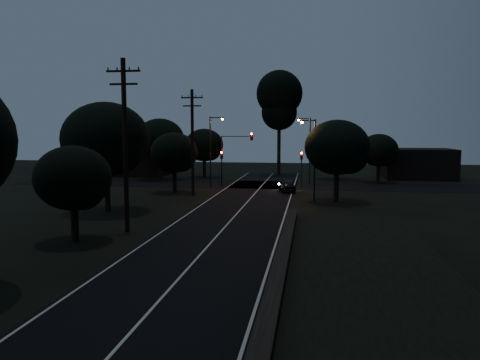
% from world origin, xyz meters
% --- Properties ---
extents(ground, '(160.00, 160.00, 0.00)m').
position_xyz_m(ground, '(0.00, 0.00, 0.00)').
color(ground, black).
extents(road_surface, '(60.00, 70.00, 0.03)m').
position_xyz_m(road_surface, '(0.00, 31.12, 0.01)').
color(road_surface, black).
rests_on(road_surface, ground).
extents(retaining_wall, '(6.93, 26.00, 1.60)m').
position_xyz_m(retaining_wall, '(7.74, 3.00, 0.62)').
color(retaining_wall, black).
rests_on(retaining_wall, ground).
extents(utility_pole_mid, '(2.20, 0.30, 11.00)m').
position_xyz_m(utility_pole_mid, '(-6.00, 15.00, 5.74)').
color(utility_pole_mid, black).
rests_on(utility_pole_mid, ground).
extents(utility_pole_far, '(2.20, 0.30, 10.50)m').
position_xyz_m(utility_pole_far, '(-6.00, 32.00, 5.48)').
color(utility_pole_far, black).
rests_on(utility_pole_far, ground).
extents(tree_left_b, '(4.45, 4.45, 5.66)m').
position_xyz_m(tree_left_b, '(-7.84, 11.91, 3.66)').
color(tree_left_b, black).
rests_on(tree_left_b, ground).
extents(tree_left_c, '(6.94, 6.94, 8.77)m').
position_xyz_m(tree_left_c, '(-10.25, 21.86, 5.67)').
color(tree_left_c, black).
rests_on(tree_left_c, ground).
extents(tree_left_d, '(4.96, 4.96, 6.29)m').
position_xyz_m(tree_left_d, '(-8.32, 33.90, 4.07)').
color(tree_left_d, black).
rests_on(tree_left_d, ground).
extents(tree_far_nw, '(5.30, 5.30, 6.72)m').
position_xyz_m(tree_far_nw, '(-8.81, 49.89, 4.35)').
color(tree_far_nw, black).
rests_on(tree_far_nw, ground).
extents(tree_far_w, '(6.31, 6.31, 8.05)m').
position_xyz_m(tree_far_w, '(-13.78, 45.87, 5.23)').
color(tree_far_w, black).
rests_on(tree_far_w, ground).
extents(tree_far_ne, '(6.03, 6.03, 7.63)m').
position_xyz_m(tree_far_ne, '(9.21, 49.88, 4.93)').
color(tree_far_ne, black).
rests_on(tree_far_ne, ground).
extents(tree_far_e, '(4.78, 4.78, 6.06)m').
position_xyz_m(tree_far_e, '(14.17, 46.90, 3.92)').
color(tree_far_e, black).
rests_on(tree_far_e, ground).
extents(tree_right_a, '(5.88, 5.88, 7.48)m').
position_xyz_m(tree_right_a, '(8.21, 29.88, 4.85)').
color(tree_right_a, black).
rests_on(tree_right_a, ground).
extents(tall_pine, '(6.64, 6.64, 15.09)m').
position_xyz_m(tall_pine, '(1.00, 55.00, 10.88)').
color(tall_pine, black).
rests_on(tall_pine, ground).
extents(building_left, '(10.00, 8.00, 4.40)m').
position_xyz_m(building_left, '(-20.00, 52.00, 2.20)').
color(building_left, black).
rests_on(building_left, ground).
extents(building_right, '(9.00, 7.00, 4.00)m').
position_xyz_m(building_right, '(20.00, 53.00, 2.00)').
color(building_right, black).
rests_on(building_right, ground).
extents(signal_left, '(0.28, 0.35, 4.10)m').
position_xyz_m(signal_left, '(-4.60, 39.99, 2.84)').
color(signal_left, black).
rests_on(signal_left, ground).
extents(signal_right, '(0.28, 0.35, 4.10)m').
position_xyz_m(signal_right, '(4.60, 39.99, 2.84)').
color(signal_right, black).
rests_on(signal_right, ground).
extents(signal_mast, '(3.70, 0.35, 6.25)m').
position_xyz_m(signal_mast, '(-2.91, 39.99, 4.34)').
color(signal_mast, black).
rests_on(signal_mast, ground).
extents(streetlight_a, '(1.66, 0.26, 8.00)m').
position_xyz_m(streetlight_a, '(-5.31, 38.00, 4.64)').
color(streetlight_a, black).
rests_on(streetlight_a, ground).
extents(streetlight_b, '(1.66, 0.26, 8.00)m').
position_xyz_m(streetlight_b, '(5.31, 44.00, 4.64)').
color(streetlight_b, black).
rests_on(streetlight_b, ground).
extents(streetlight_c, '(1.46, 0.26, 7.50)m').
position_xyz_m(streetlight_c, '(5.83, 30.00, 4.35)').
color(streetlight_c, black).
rests_on(streetlight_c, ground).
extents(car, '(2.21, 3.88, 1.24)m').
position_xyz_m(car, '(3.20, 36.13, 0.62)').
color(car, black).
rests_on(car, ground).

